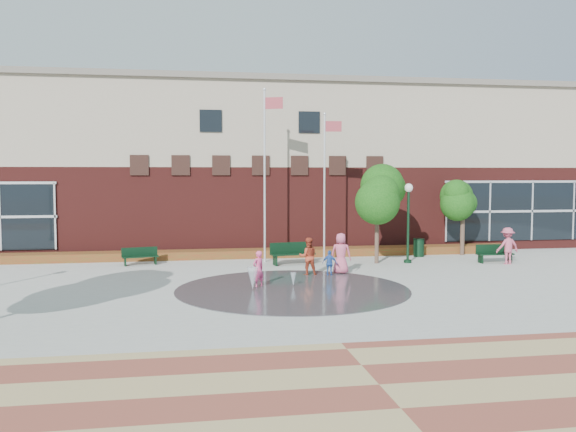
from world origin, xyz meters
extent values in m
plane|color=#666056|center=(0.00, 0.00, 0.00)|extent=(120.00, 120.00, 0.00)
cube|color=#A8A8A0|center=(0.00, 4.00, 0.00)|extent=(46.00, 18.00, 0.01)
cube|color=brown|center=(0.00, -7.00, 0.00)|extent=(46.00, 6.00, 0.01)
cylinder|color=#383A3D|center=(0.00, 3.00, 0.00)|extent=(8.40, 8.40, 0.01)
cube|color=#571D1A|center=(0.00, 17.50, 2.25)|extent=(44.00, 10.00, 4.50)
cube|color=tan|center=(0.00, 17.50, 6.75)|extent=(44.00, 10.00, 4.50)
cube|color=slate|center=(0.00, 17.50, 9.05)|extent=(44.40, 10.40, 0.30)
cube|color=black|center=(15.00, 12.48, 2.11)|extent=(10.00, 0.12, 3.19)
cube|color=black|center=(-2.50, 12.48, 6.79)|extent=(1.10, 0.10, 1.10)
cube|color=black|center=(2.50, 12.48, 6.79)|extent=(1.10, 0.10, 1.10)
cube|color=#A91814|center=(0.00, 11.60, 0.00)|extent=(26.00, 1.20, 0.40)
cylinder|color=white|center=(-0.11, 9.99, 4.01)|extent=(0.10, 0.10, 8.01)
sphere|color=white|center=(-0.11, 9.99, 8.06)|extent=(0.16, 0.16, 0.16)
cube|color=#A23A44|center=(0.29, 9.82, 7.43)|extent=(0.82, 0.35, 0.54)
cylinder|color=white|center=(2.61, 9.40, 3.44)|extent=(0.09, 0.09, 6.89)
sphere|color=white|center=(2.61, 9.40, 6.93)|extent=(0.14, 0.14, 0.14)
cube|color=#A23A44|center=(3.01, 9.37, 6.36)|extent=(0.79, 0.09, 0.49)
cylinder|color=black|center=(6.43, 8.60, 1.67)|extent=(0.12, 0.12, 3.34)
cylinder|color=black|center=(6.43, 8.60, 0.08)|extent=(0.35, 0.35, 0.16)
sphere|color=silver|center=(6.43, 8.60, 3.52)|extent=(0.39, 0.39, 0.39)
cube|color=black|center=(-5.84, 9.92, 0.41)|extent=(1.68, 0.81, 0.05)
cube|color=black|center=(-5.88, 10.11, 0.61)|extent=(1.59, 0.41, 0.41)
cube|color=black|center=(1.04, 8.90, 0.51)|extent=(2.10, 0.89, 0.07)
cube|color=black|center=(1.00, 9.15, 0.77)|extent=(2.02, 0.39, 0.51)
cube|color=black|center=(10.45, 7.93, 0.43)|extent=(1.72, 0.48, 0.06)
cube|color=black|center=(10.45, 8.14, 0.65)|extent=(1.72, 0.05, 0.43)
cylinder|color=black|center=(7.74, 10.54, 0.44)|extent=(0.53, 0.53, 0.88)
cylinder|color=black|center=(7.74, 10.54, 0.90)|extent=(0.57, 0.57, 0.05)
cylinder|color=#473228|center=(4.95, 8.70, 1.39)|extent=(0.19, 0.19, 2.77)
cylinder|color=#473228|center=(10.15, 10.75, 1.28)|extent=(0.22, 0.22, 2.55)
cone|color=white|center=(-1.42, 3.14, 0.00)|extent=(0.41, 0.41, 0.80)
cone|color=white|center=(0.13, 3.58, 0.00)|extent=(0.22, 0.22, 0.50)
imported|color=#F04987|center=(-1.15, 3.75, 0.68)|extent=(0.59, 0.55, 1.35)
imported|color=#B03E26|center=(1.17, 6.00, 0.78)|extent=(0.80, 0.64, 1.56)
imported|color=#D25777|center=(2.59, 6.13, 0.86)|extent=(0.97, 0.78, 1.71)
imported|color=#2D5CB6|center=(2.00, 5.67, 0.53)|extent=(0.67, 0.52, 1.06)
imported|color=#C1506D|center=(10.81, 7.47, 0.85)|extent=(1.16, 0.73, 1.71)
camera|label=1|loc=(-3.70, -18.30, 4.18)|focal=38.00mm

